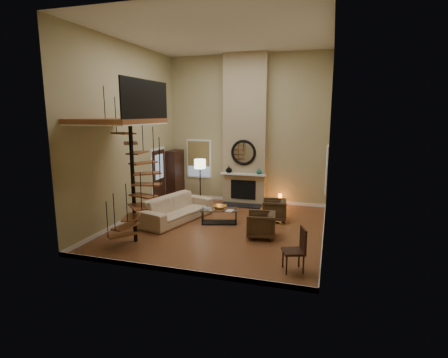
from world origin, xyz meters
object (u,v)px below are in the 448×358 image
(coffee_table, at_px, (219,214))
(accent_lamp, at_px, (280,200))
(floor_lamp, at_px, (200,168))
(hutch, at_px, (175,176))
(armchair_far, at_px, (264,225))
(side_chair, at_px, (297,248))
(armchair_near, at_px, (276,210))
(sofa, at_px, (176,208))

(coffee_table, bearing_deg, accent_lamp, 58.51)
(coffee_table, height_order, floor_lamp, floor_lamp)
(hutch, relative_size, armchair_far, 2.60)
(floor_lamp, height_order, side_chair, floor_lamp)
(armchair_near, height_order, floor_lamp, floor_lamp)
(hutch, bearing_deg, armchair_far, -38.26)
(sofa, distance_m, side_chair, 4.78)
(armchair_near, xyz_separation_m, accent_lamp, (-0.13, 1.76, -0.10))
(accent_lamp, relative_size, side_chair, 0.48)
(armchair_near, distance_m, side_chair, 3.60)
(sofa, relative_size, floor_lamp, 1.53)
(armchair_far, relative_size, accent_lamp, 1.67)
(armchair_near, bearing_deg, hutch, -119.86)
(armchair_far, relative_size, floor_lamp, 0.45)
(hutch, bearing_deg, floor_lamp, -23.06)
(armchair_near, bearing_deg, side_chair, 7.38)
(sofa, xyz_separation_m, coffee_table, (1.39, 0.14, -0.11))
(side_chair, bearing_deg, sofa, 147.37)
(hutch, relative_size, sofa, 0.76)
(sofa, bearing_deg, armchair_far, -88.28)
(sofa, relative_size, coffee_table, 2.05)
(hutch, xyz_separation_m, coffee_table, (2.61, -2.43, -0.67))
(sofa, height_order, accent_lamp, sofa)
(hutch, bearing_deg, coffee_table, -42.89)
(armchair_near, bearing_deg, floor_lamp, -119.19)
(floor_lamp, bearing_deg, sofa, -91.21)
(side_chair, bearing_deg, hutch, 135.60)
(coffee_table, bearing_deg, hutch, 137.11)
(armchair_far, xyz_separation_m, side_chair, (1.08, -1.86, 0.17))
(side_chair, bearing_deg, accent_lamp, 101.99)
(floor_lamp, relative_size, side_chair, 1.78)
(armchair_near, distance_m, coffee_table, 1.82)
(sofa, distance_m, floor_lamp, 2.27)
(sofa, distance_m, accent_lamp, 3.94)
(armchair_far, height_order, side_chair, side_chair)
(armchair_far, bearing_deg, hutch, -136.61)
(hutch, bearing_deg, side_chair, -44.40)
(floor_lamp, bearing_deg, hutch, 156.94)
(coffee_table, relative_size, accent_lamp, 2.78)
(accent_lamp, bearing_deg, coffee_table, -121.49)
(hutch, height_order, accent_lamp, hutch)
(hutch, xyz_separation_m, floor_lamp, (1.27, -0.54, 0.46))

